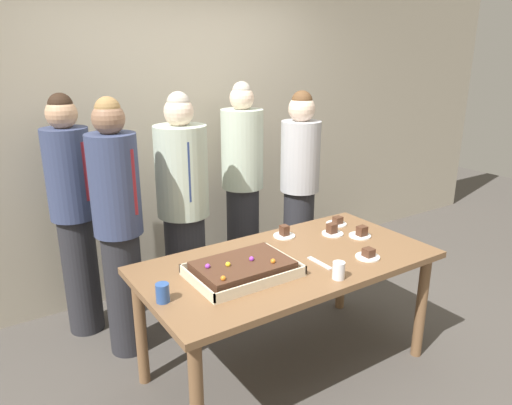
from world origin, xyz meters
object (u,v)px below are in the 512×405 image
person_striped_tie_right (243,186)px  party_table (288,273)px  person_green_shirt_behind (299,189)px  person_left_edge_reaching (119,226)px  cake_server_utensil (320,263)px  plated_slice_far_right (284,233)px  plated_slice_far_left (368,255)px  plated_slice_near_right (337,222)px  plated_slice_center_front (332,231)px  drink_cup_middle (163,293)px  plated_slice_near_left (361,233)px  drink_cup_nearest (339,270)px  person_far_right_suit (74,213)px  sheet_cake (243,269)px  person_serving_front (184,210)px

person_striped_tie_right → party_table: bearing=13.4°
person_green_shirt_behind → person_left_edge_reaching: size_ratio=0.98×
cake_server_utensil → plated_slice_far_right: bearing=79.9°
plated_slice_far_left → person_striped_tie_right: person_striped_tie_right is taller
plated_slice_near_right → party_table: bearing=-156.4°
plated_slice_center_front → drink_cup_middle: 1.37m
plated_slice_near_left → drink_cup_nearest: drink_cup_nearest is taller
plated_slice_far_left → drink_cup_middle: size_ratio=1.50×
drink_cup_middle → person_left_edge_reaching: bearing=86.5°
plated_slice_near_right → person_striped_tie_right: person_striped_tie_right is taller
plated_slice_far_left → person_striped_tie_right: size_ratio=0.08×
party_table → person_left_edge_reaching: bearing=135.6°
party_table → person_far_right_suit: bearing=129.0°
plated_slice_far_right → plated_slice_center_front: (0.30, -0.15, 0.00)m
plated_slice_near_left → drink_cup_nearest: bearing=-145.7°
plated_slice_near_left → person_striped_tie_right: size_ratio=0.08×
sheet_cake → cake_server_utensil: (0.47, -0.12, -0.04)m
plated_slice_far_right → person_far_right_suit: person_far_right_suit is taller
person_far_right_suit → person_left_edge_reaching: same height
plated_slice_near_left → person_left_edge_reaching: bearing=152.4°
person_serving_front → drink_cup_middle: bearing=-26.1°
sheet_cake → drink_cup_nearest: bearing=-37.7°
plated_slice_center_front → plated_slice_near_right: bearing=38.1°
plated_slice_near_left → person_striped_tie_right: 1.15m
plated_slice_near_left → plated_slice_far_right: plated_slice_far_right is taller
drink_cup_middle → person_green_shirt_behind: 1.85m
party_table → drink_cup_nearest: (0.08, -0.36, 0.14)m
plated_slice_far_right → sheet_cake: bearing=-147.9°
plated_slice_far_left → plated_slice_far_right: plated_slice_far_right is taller
person_far_right_suit → plated_slice_center_front: bearing=28.2°
person_green_shirt_behind → person_striped_tie_right: bearing=-75.5°
plated_slice_center_front → person_far_right_suit: 1.81m
plated_slice_center_front → person_far_right_suit: size_ratio=0.09×
person_left_edge_reaching → plated_slice_far_left: bearing=21.0°
plated_slice_far_right → person_left_edge_reaching: size_ratio=0.09×
drink_cup_middle → person_serving_front: person_serving_front is taller
drink_cup_nearest → plated_slice_center_front: bearing=50.8°
plated_slice_near_right → person_left_edge_reaching: person_left_edge_reaching is taller
plated_slice_near_right → person_green_shirt_behind: bearing=80.5°
person_left_edge_reaching → drink_cup_middle: bearing=-32.5°
person_left_edge_reaching → person_far_right_suit: bearing=174.1°
plated_slice_far_right → drink_cup_middle: (-1.05, -0.38, 0.03)m
cake_server_utensil → plated_slice_near_left: bearing=18.9°
cake_server_utensil → person_left_edge_reaching: (-0.91, 0.93, 0.13)m
plated_slice_near_left → cake_server_utensil: size_ratio=0.75×
drink_cup_nearest → cake_server_utensil: size_ratio=0.50×
plated_slice_far_left → drink_cup_middle: (-1.27, 0.19, 0.03)m
plated_slice_center_front → person_striped_tie_right: size_ratio=0.08×
plated_slice_center_front → cake_server_utensil: size_ratio=0.75×
person_serving_front → person_striped_tie_right: size_ratio=0.98×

